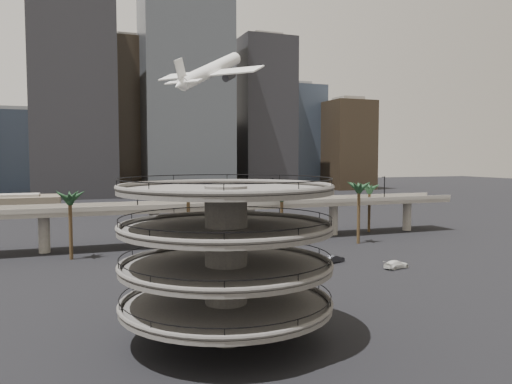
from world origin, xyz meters
name	(u,v)px	position (x,y,z in m)	size (l,w,h in m)	color
ground	(319,315)	(0.00, 0.00, 0.00)	(700.00, 700.00, 0.00)	black
parking_ramp	(226,248)	(-13.00, -4.00, 9.84)	(22.20, 22.20, 17.35)	#4F4C49
overpass	(204,210)	(0.00, 55.00, 7.34)	(130.00, 9.30, 14.70)	gray
palm_trees	(265,194)	(11.58, 47.18, 11.30)	(76.40, 18.40, 14.00)	#4B3A20
low_buildings	(164,199)	(6.89, 142.30, 2.86)	(135.00, 27.50, 6.80)	brown
skyline	(154,117)	(15.11, 217.09, 40.68)	(269.00, 86.00, 111.37)	#86765D
airborne_jet	(211,71)	(6.12, 70.43, 40.96)	(25.58, 24.86, 15.20)	white
car_a	(270,272)	(1.76, 20.22, 0.74)	(1.75, 4.34, 1.48)	#B21924
car_b	(334,259)	(16.78, 25.97, 0.71)	(1.51, 4.32, 1.42)	black
car_c	(396,264)	(24.54, 18.05, 0.71)	(1.99, 4.90, 1.42)	white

